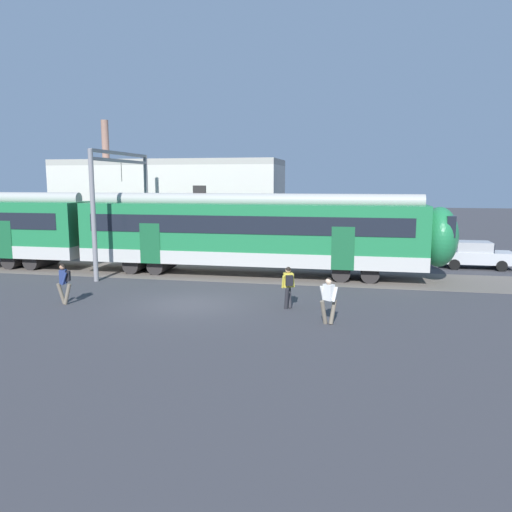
% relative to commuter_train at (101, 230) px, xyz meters
% --- Properties ---
extents(ground_plane, '(160.00, 160.00, 0.00)m').
position_rel_commuter_train_xyz_m(ground_plane, '(7.53, -6.79, -2.25)').
color(ground_plane, '#38383D').
extents(track_bed, '(80.00, 4.40, 0.01)m').
position_rel_commuter_train_xyz_m(track_bed, '(-2.48, 0.00, -2.25)').
color(track_bed, '#605951').
rests_on(track_bed, ground).
extents(commuter_train, '(38.05, 3.07, 4.73)m').
position_rel_commuter_train_xyz_m(commuter_train, '(0.00, 0.00, 0.00)').
color(commuter_train, '#B7B7B2').
rests_on(commuter_train, ground).
extents(pedestrian_navy, '(0.71, 0.53, 1.67)m').
position_rel_commuter_train_xyz_m(pedestrian_navy, '(2.52, -7.76, -1.26)').
color(pedestrian_navy, '#6B6051').
rests_on(pedestrian_navy, ground).
extents(pedestrian_yellow, '(0.53, 0.71, 1.67)m').
position_rel_commuter_train_xyz_m(pedestrian_yellow, '(11.53, -6.69, -1.26)').
color(pedestrian_yellow, '#28282D').
rests_on(pedestrian_yellow, ground).
extents(pedestrian_white, '(0.67, 0.49, 1.67)m').
position_rel_commuter_train_xyz_m(pedestrian_white, '(13.19, -8.53, -1.29)').
color(pedestrian_white, '#6B6051').
rests_on(pedestrian_white, ground).
extents(parked_car_silver, '(4.01, 1.78, 1.54)m').
position_rel_commuter_train_xyz_m(parked_car_silver, '(20.79, 4.58, -1.47)').
color(parked_car_silver, '#B7BABF').
rests_on(parked_car_silver, ground).
extents(catenary_gantry, '(0.24, 6.64, 6.53)m').
position_rel_commuter_train_xyz_m(catenary_gantry, '(1.37, 0.00, 2.06)').
color(catenary_gantry, gray).
rests_on(catenary_gantry, ground).
extents(background_building, '(15.57, 5.00, 9.20)m').
position_rel_commuter_train_xyz_m(background_building, '(1.20, 7.49, 0.95)').
color(background_building, beige).
rests_on(background_building, ground).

